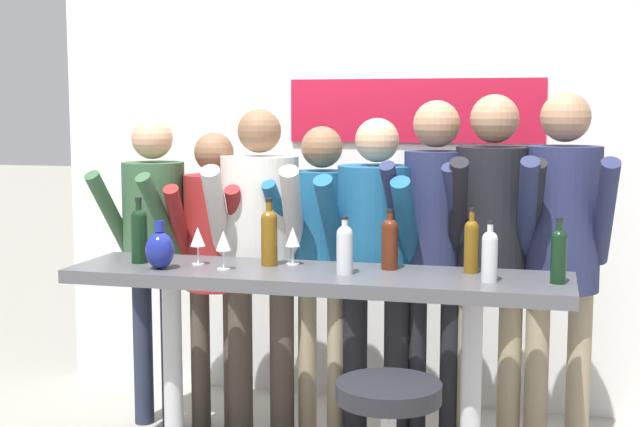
{
  "coord_description": "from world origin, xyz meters",
  "views": [
    {
      "loc": [
        1.0,
        -3.79,
        1.72
      ],
      "look_at": [
        0.0,
        0.08,
        1.24
      ],
      "focal_mm": 50.0,
      "sensor_mm": 36.0,
      "label": 1
    }
  ],
  "objects_px": {
    "wine_glass_1": "(293,238)",
    "person_far_left": "(153,236)",
    "person_center_left": "(260,238)",
    "wine_glass_0": "(223,242)",
    "person_center": "(321,245)",
    "wine_bottle_5": "(471,244)",
    "tasting_table": "(316,308)",
    "wine_bottle_3": "(559,253)",
    "person_center_right": "(376,248)",
    "wine_bottle_6": "(390,241)",
    "person_right": "(434,233)",
    "person_far_right": "(492,235)",
    "person_rightmost": "(562,236)",
    "wine_glass_2": "(198,238)",
    "wine_bottle_1": "(345,247)",
    "decorative_vase": "(160,250)",
    "wine_bottle_4": "(139,233)",
    "wine_bottle_0": "(269,235)",
    "wine_bottle_2": "(490,254)",
    "person_left": "(215,247)"
  },
  "relations": [
    {
      "from": "person_right",
      "to": "person_far_right",
      "type": "relative_size",
      "value": 0.98
    },
    {
      "from": "wine_bottle_6",
      "to": "wine_glass_1",
      "type": "height_order",
      "value": "wine_bottle_6"
    },
    {
      "from": "decorative_vase",
      "to": "wine_bottle_0",
      "type": "bearing_deg",
      "value": 24.51
    },
    {
      "from": "wine_glass_0",
      "to": "wine_bottle_5",
      "type": "bearing_deg",
      "value": 10.02
    },
    {
      "from": "person_center_right",
      "to": "wine_bottle_6",
      "type": "bearing_deg",
      "value": -67.27
    },
    {
      "from": "wine_bottle_4",
      "to": "wine_bottle_5",
      "type": "height_order",
      "value": "wine_bottle_4"
    },
    {
      "from": "wine_bottle_5",
      "to": "wine_glass_2",
      "type": "bearing_deg",
      "value": -175.23
    },
    {
      "from": "tasting_table",
      "to": "person_right",
      "type": "bearing_deg",
      "value": 48.55
    },
    {
      "from": "wine_bottle_1",
      "to": "wine_glass_0",
      "type": "relative_size",
      "value": 1.44
    },
    {
      "from": "wine_glass_1",
      "to": "person_far_left",
      "type": "bearing_deg",
      "value": 156.41
    },
    {
      "from": "person_center",
      "to": "wine_bottle_4",
      "type": "bearing_deg",
      "value": -130.06
    },
    {
      "from": "person_left",
      "to": "wine_bottle_1",
      "type": "bearing_deg",
      "value": -44.42
    },
    {
      "from": "wine_bottle_4",
      "to": "decorative_vase",
      "type": "height_order",
      "value": "wine_bottle_4"
    },
    {
      "from": "person_center_left",
      "to": "person_center",
      "type": "relative_size",
      "value": 1.05
    },
    {
      "from": "wine_bottle_0",
      "to": "decorative_vase",
      "type": "xyz_separation_m",
      "value": [
        -0.45,
        -0.21,
        -0.06
      ]
    },
    {
      "from": "person_far_left",
      "to": "person_rightmost",
      "type": "relative_size",
      "value": 0.93
    },
    {
      "from": "wine_bottle_5",
      "to": "wine_glass_1",
      "type": "height_order",
      "value": "wine_bottle_5"
    },
    {
      "from": "decorative_vase",
      "to": "wine_glass_1",
      "type": "bearing_deg",
      "value": 24.76
    },
    {
      "from": "person_rightmost",
      "to": "wine_bottle_1",
      "type": "height_order",
      "value": "person_rightmost"
    },
    {
      "from": "person_center_right",
      "to": "person_center_left",
      "type": "bearing_deg",
      "value": -178.89
    },
    {
      "from": "person_center_left",
      "to": "wine_bottle_0",
      "type": "distance_m",
      "value": 0.49
    },
    {
      "from": "person_center",
      "to": "wine_bottle_5",
      "type": "xyz_separation_m",
      "value": [
        0.8,
        -0.46,
        0.11
      ]
    },
    {
      "from": "decorative_vase",
      "to": "person_center_left",
      "type": "bearing_deg",
      "value": 67.85
    },
    {
      "from": "person_rightmost",
      "to": "wine_bottle_3",
      "type": "xyz_separation_m",
      "value": [
        -0.02,
        -0.53,
        0.0
      ]
    },
    {
      "from": "person_center_left",
      "to": "wine_glass_0",
      "type": "xyz_separation_m",
      "value": [
        0.02,
        -0.59,
        0.06
      ]
    },
    {
      "from": "tasting_table",
      "to": "wine_bottle_5",
      "type": "distance_m",
      "value": 0.75
    },
    {
      "from": "person_center_left",
      "to": "wine_glass_1",
      "type": "bearing_deg",
      "value": -62.72
    },
    {
      "from": "wine_bottle_1",
      "to": "wine_glass_2",
      "type": "xyz_separation_m",
      "value": [
        -0.71,
        0.06,
        0.01
      ]
    },
    {
      "from": "person_far_left",
      "to": "person_center_right",
      "type": "height_order",
      "value": "person_center_right"
    },
    {
      "from": "person_far_left",
      "to": "wine_glass_0",
      "type": "bearing_deg",
      "value": -33.3
    },
    {
      "from": "wine_glass_0",
      "to": "person_right",
      "type": "bearing_deg",
      "value": 33.97
    },
    {
      "from": "wine_bottle_1",
      "to": "wine_bottle_2",
      "type": "bearing_deg",
      "value": -1.4
    },
    {
      "from": "person_far_right",
      "to": "wine_glass_1",
      "type": "distance_m",
      "value": 0.97
    },
    {
      "from": "person_center_left",
      "to": "person_rightmost",
      "type": "height_order",
      "value": "person_rightmost"
    },
    {
      "from": "wine_bottle_2",
      "to": "wine_bottle_6",
      "type": "height_order",
      "value": "wine_bottle_6"
    },
    {
      "from": "person_far_right",
      "to": "wine_bottle_2",
      "type": "relative_size",
      "value": 6.93
    },
    {
      "from": "person_center_right",
      "to": "wine_bottle_5",
      "type": "bearing_deg",
      "value": -34.04
    },
    {
      "from": "person_center_right",
      "to": "wine_bottle_2",
      "type": "height_order",
      "value": "person_center_right"
    },
    {
      "from": "tasting_table",
      "to": "wine_bottle_3",
      "type": "relative_size",
      "value": 8.17
    },
    {
      "from": "person_center_left",
      "to": "wine_glass_2",
      "type": "xyz_separation_m",
      "value": [
        -0.14,
        -0.5,
        0.06
      ]
    },
    {
      "from": "person_left",
      "to": "wine_bottle_1",
      "type": "xyz_separation_m",
      "value": [
        0.84,
        -0.61,
        0.12
      ]
    },
    {
      "from": "wine_bottle_6",
      "to": "person_right",
      "type": "bearing_deg",
      "value": 69.23
    },
    {
      "from": "person_rightmost",
      "to": "wine_glass_2",
      "type": "xyz_separation_m",
      "value": [
        -1.64,
        -0.49,
        0.0
      ]
    },
    {
      "from": "person_far_left",
      "to": "person_center_left",
      "type": "bearing_deg",
      "value": 10.42
    },
    {
      "from": "person_center",
      "to": "wine_glass_0",
      "type": "bearing_deg",
      "value": -102.51
    },
    {
      "from": "wine_bottle_4",
      "to": "wine_bottle_5",
      "type": "distance_m",
      "value": 1.54
    },
    {
      "from": "person_right",
      "to": "person_far_right",
      "type": "bearing_deg",
      "value": 5.7
    },
    {
      "from": "person_center_left",
      "to": "wine_glass_1",
      "type": "height_order",
      "value": "person_center_left"
    },
    {
      "from": "person_far_left",
      "to": "person_center_left",
      "type": "distance_m",
      "value": 0.6
    },
    {
      "from": "person_center",
      "to": "wine_bottle_6",
      "type": "height_order",
      "value": "person_center"
    }
  ]
}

